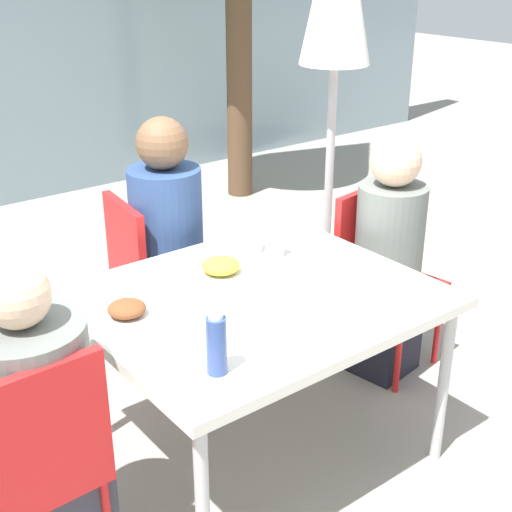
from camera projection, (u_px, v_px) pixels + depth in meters
ground_plane at (256, 453)px, 2.89m from camera, size 24.00×24.00×0.00m
dining_table at (256, 307)px, 2.62m from camera, size 1.23×1.04×0.72m
chair_left at (34, 459)px, 2.10m from camera, size 0.41×0.41×0.86m
person_left at (38, 438)px, 2.18m from camera, size 0.37×0.37×1.09m
chair_right at (378, 266)px, 3.36m from camera, size 0.46×0.46×0.86m
person_right at (387, 264)px, 3.25m from camera, size 0.32×0.32×1.15m
chair_far at (149, 272)px, 3.29m from camera, size 0.44×0.44×0.86m
person_far at (168, 255)px, 3.26m from camera, size 0.33×0.33×1.22m
plate_0 at (221, 269)px, 2.73m from camera, size 0.27×0.27×0.07m
plate_1 at (127, 313)px, 2.41m from camera, size 0.24×0.24×0.07m
bottle at (216, 344)px, 2.08m from camera, size 0.06×0.06×0.20m
drinking_cup at (276, 243)px, 2.89m from camera, size 0.07×0.07×0.11m
salad_bowl at (239, 244)px, 2.97m from camera, size 0.20×0.20×0.05m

